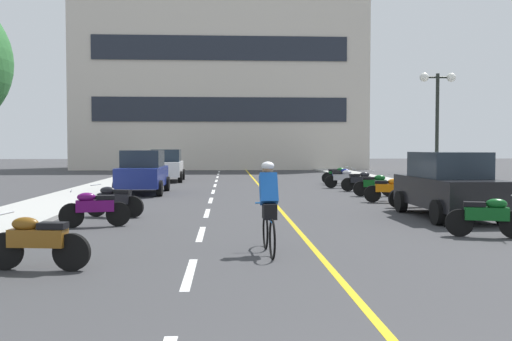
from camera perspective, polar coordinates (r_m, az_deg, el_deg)
name	(u,v)px	position (r m, az deg, el deg)	size (l,w,h in m)	color
ground_plane	(260,193)	(23.82, 0.42, -2.33)	(140.00, 140.00, 0.00)	#38383A
curb_left	(103,188)	(27.38, -15.20, -1.67)	(2.40, 72.00, 0.12)	#A8A8A3
curb_right	(406,186)	(28.12, 14.86, -1.57)	(2.40, 72.00, 0.12)	#A8A8A3
lane_dash_1	(190,273)	(8.93, -6.73, -10.29)	(0.14, 2.20, 0.01)	silver
lane_dash_2	(201,234)	(12.86, -5.57, -6.38)	(0.14, 2.20, 0.01)	silver
lane_dash_3	(207,213)	(16.82, -4.97, -4.30)	(0.14, 2.20, 0.01)	silver
lane_dash_4	(211,200)	(20.79, -4.59, -3.02)	(0.14, 2.20, 0.01)	silver
lane_dash_5	(213,192)	(24.78, -4.34, -2.15)	(0.14, 2.20, 0.01)	silver
lane_dash_6	(215,185)	(28.77, -4.16, -1.52)	(0.14, 2.20, 0.01)	silver
lane_dash_7	(216,181)	(32.76, -4.02, -1.04)	(0.14, 2.20, 0.01)	silver
lane_dash_8	(217,177)	(36.75, -3.91, -0.67)	(0.14, 2.20, 0.01)	silver
lane_dash_9	(218,174)	(40.74, -3.83, -0.37)	(0.14, 2.20, 0.01)	silver
lane_dash_10	(219,172)	(44.74, -3.75, -0.12)	(0.14, 2.20, 0.01)	silver
lane_dash_11	(220,170)	(48.74, -3.69, 0.08)	(0.14, 2.20, 0.01)	silver
centre_line_yellow	(262,188)	(26.82, 0.57, -1.80)	(0.12, 66.00, 0.01)	gold
office_building	(221,75)	(52.60, -3.56, 9.56)	(25.45, 9.12, 17.06)	beige
street_lamp_mid	(437,104)	(23.80, 17.84, 6.37)	(1.46, 0.36, 4.80)	black
parked_car_near	(448,185)	(16.47, 18.82, -1.37)	(2.00, 4.24, 1.82)	black
parked_car_mid	(143,172)	(24.20, -11.34, -0.13)	(1.92, 4.20, 1.82)	black
parked_car_far	(167,165)	(32.63, -9.02, 0.53)	(2.01, 4.24, 1.82)	black
motorcycle_1	(37,241)	(9.65, -21.24, -6.64)	(1.70, 0.60, 0.92)	black
motorcycle_2	(487,216)	(13.21, 22.29, -4.25)	(1.65, 0.76, 0.92)	black
motorcycle_3	(94,208)	(14.38, -16.00, -3.64)	(1.68, 0.65, 0.92)	black
motorcycle_4	(114,200)	(16.27, -14.14, -2.93)	(1.68, 0.67, 0.92)	black
motorcycle_5	(413,193)	(19.05, 15.53, -2.18)	(1.68, 0.65, 0.92)	black
motorcycle_6	(389,189)	(20.41, 13.25, -1.85)	(1.69, 0.62, 0.92)	black
motorcycle_7	(375,185)	(22.86, 11.92, -1.39)	(1.70, 0.60, 0.92)	black
motorcycle_8	(360,181)	(25.36, 10.50, -1.01)	(1.70, 0.60, 0.92)	black
motorcycle_9	(343,178)	(27.18, 8.75, -0.78)	(1.70, 0.60, 0.92)	black
motorcycle_10	(341,176)	(29.05, 8.61, -0.57)	(1.69, 0.60, 0.92)	black
motorcycle_11	(338,175)	(30.56, 8.23, -0.43)	(1.70, 0.60, 0.92)	black
cyclist_rider	(269,205)	(10.41, 1.29, -3.53)	(0.42, 1.77, 1.71)	black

